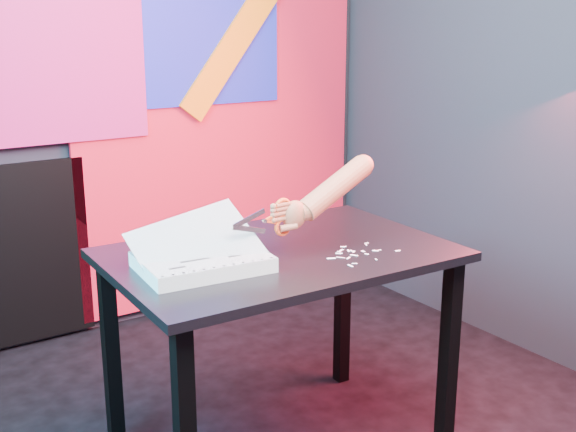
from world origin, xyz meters
TOP-DOWN VIEW (x-y plane):
  - room at (0.00, 0.00)m, footprint 3.01×3.01m
  - backdrop at (0.06, 1.46)m, footprint 2.88×0.05m
  - work_table at (0.10, 0.09)m, footprint 1.13×0.78m
  - printout_stack at (-0.20, 0.07)m, footprint 0.40×0.31m
  - scissors at (0.06, 0.04)m, footprint 0.23×0.02m
  - hand_forearm at (0.27, 0.06)m, footprint 0.42×0.09m
  - paper_clippings at (0.28, -0.07)m, footprint 0.26×0.19m

SIDE VIEW (x-z plane):
  - work_table at x=0.10m, z-range 0.27..1.02m
  - paper_clippings at x=0.28m, z-range 0.75..0.75m
  - printout_stack at x=-0.20m, z-range 0.68..0.88m
  - scissors at x=0.06m, z-range 0.81..0.94m
  - hand_forearm at x=0.27m, z-range 0.83..1.04m
  - backdrop at x=0.06m, z-range -0.08..2.00m
  - room at x=0.00m, z-range 0.00..2.71m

